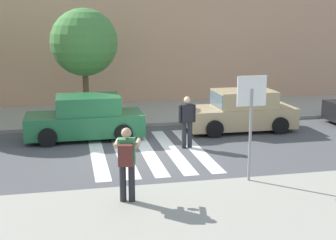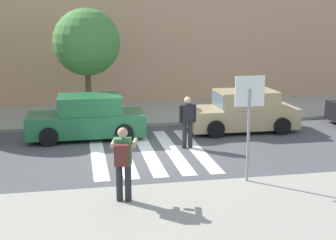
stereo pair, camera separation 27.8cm
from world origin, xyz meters
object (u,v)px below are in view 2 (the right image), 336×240
Objects in this scene: street_tree_center at (87,42)px; pedestrian_crossing at (187,119)px; stop_sign at (249,105)px; parked_car_green at (87,118)px; parked_car_tan at (243,112)px; photographer_with_backpack at (123,158)px.

pedestrian_crossing is at bearing -56.80° from street_tree_center.
stop_sign is 0.66× the size of parked_car_green.
stop_sign reaches higher than parked_car_green.
stop_sign is 9.32m from street_tree_center.
street_tree_center is at bearing 154.23° from parked_car_tan.
stop_sign is at bearing 13.61° from photographer_with_backpack.
parked_car_green is at bearing 180.00° from parked_car_tan.
stop_sign is at bearing -108.77° from parked_car_tan.
photographer_with_backpack is 8.31m from parked_car_tan.
parked_car_tan is (2.62, 1.95, -0.25)m from pedestrian_crossing.
stop_sign is 0.66× the size of parked_car_tan.
parked_car_green is at bearing 124.28° from stop_sign.
parked_car_green is (-3.89, 5.70, -1.39)m from stop_sign.
parked_car_green is at bearing 148.76° from pedestrian_crossing.
parked_car_green is (-3.21, 1.95, -0.25)m from pedestrian_crossing.
parked_car_tan is (5.18, 6.49, -0.44)m from photographer_with_backpack.
stop_sign reaches higher than photographer_with_backpack.
parked_car_green is (-0.65, 6.49, -0.44)m from photographer_with_backpack.
photographer_with_backpack is at bearing -128.58° from parked_car_tan.
stop_sign is 6.18m from parked_car_tan.
street_tree_center reaches higher than pedestrian_crossing.
photographer_with_backpack is 5.22m from pedestrian_crossing.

